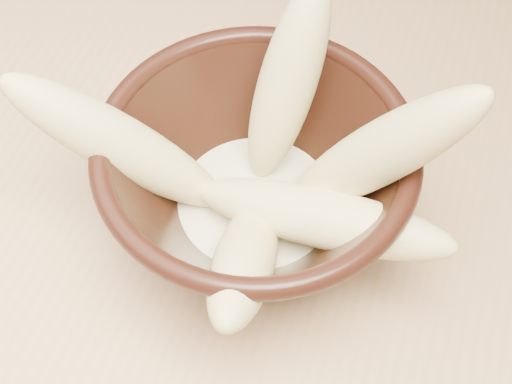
% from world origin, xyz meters
% --- Properties ---
extents(table, '(1.20, 0.80, 0.75)m').
position_xyz_m(table, '(0.00, 0.00, 0.67)').
color(table, tan).
rests_on(table, ground).
extents(bowl, '(0.23, 0.23, 0.13)m').
position_xyz_m(bowl, '(0.09, 0.03, 0.82)').
color(bowl, black).
rests_on(bowl, table).
extents(milk_puddle, '(0.13, 0.13, 0.02)m').
position_xyz_m(milk_puddle, '(0.09, 0.03, 0.79)').
color(milk_puddle, beige).
rests_on(milk_puddle, bowl).
extents(banana_upright, '(0.08, 0.11, 0.17)m').
position_xyz_m(banana_upright, '(0.10, 0.08, 0.88)').
color(banana_upright, '#E6CD88').
rests_on(banana_upright, bowl).
extents(banana_left, '(0.17, 0.08, 0.16)m').
position_xyz_m(banana_left, '(-0.00, 0.01, 0.86)').
color(banana_left, '#E6CD88').
rests_on(banana_left, bowl).
extents(banana_right, '(0.14, 0.04, 0.19)m').
position_xyz_m(banana_right, '(0.17, 0.04, 0.88)').
color(banana_right, '#E6CD88').
rests_on(banana_right, bowl).
extents(banana_across, '(0.20, 0.05, 0.08)m').
position_xyz_m(banana_across, '(0.14, 0.01, 0.84)').
color(banana_across, '#E6CD88').
rests_on(banana_across, bowl).
extents(banana_front, '(0.07, 0.16, 0.11)m').
position_xyz_m(banana_front, '(0.10, -0.04, 0.83)').
color(banana_front, '#E6CD88').
rests_on(banana_front, bowl).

